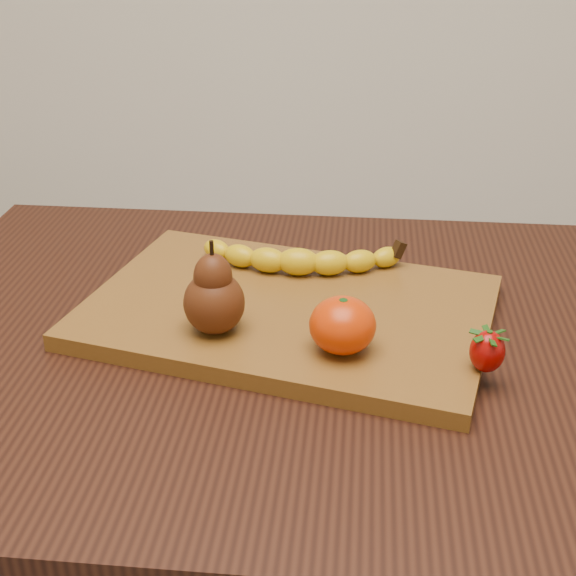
# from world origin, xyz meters

# --- Properties ---
(table) EXTENTS (1.00, 0.70, 0.76)m
(table) POSITION_xyz_m (0.00, 0.00, 0.66)
(table) COLOR black
(table) RESTS_ON ground
(cutting_board) EXTENTS (0.51, 0.39, 0.02)m
(cutting_board) POSITION_xyz_m (-0.04, 0.03, 0.77)
(cutting_board) COLOR brown
(cutting_board) RESTS_ON table
(banana) EXTENTS (0.21, 0.06, 0.03)m
(banana) POSITION_xyz_m (-0.04, 0.11, 0.80)
(banana) COLOR #E2BC0A
(banana) RESTS_ON cutting_board
(pear) EXTENTS (0.08, 0.08, 0.10)m
(pear) POSITION_xyz_m (-0.11, -0.03, 0.83)
(pear) COLOR #4B210C
(pear) RESTS_ON cutting_board
(mandarin) EXTENTS (0.08, 0.08, 0.06)m
(mandarin) POSITION_xyz_m (0.02, -0.06, 0.81)
(mandarin) COLOR #CA3002
(mandarin) RESTS_ON cutting_board
(strawberry) EXTENTS (0.05, 0.05, 0.04)m
(strawberry) POSITION_xyz_m (0.17, -0.08, 0.80)
(strawberry) COLOR #970604
(strawberry) RESTS_ON cutting_board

